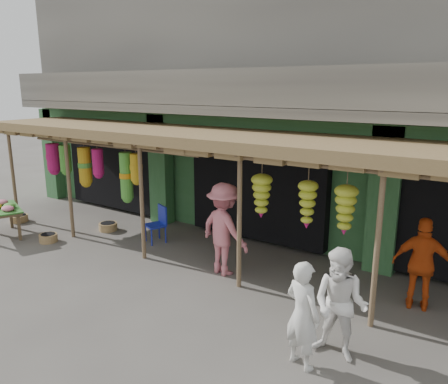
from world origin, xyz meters
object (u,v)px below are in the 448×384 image
Objects in this scene: blue_chair at (158,222)px; person_vendor at (422,264)px; flower_table at (1,209)px; person_front at (302,315)px; person_shopper at (224,229)px; person_right at (340,305)px.

blue_chair is 0.56× the size of person_vendor.
person_front is (8.51, -0.61, 0.06)m from flower_table.
person_front is (4.97, -2.54, 0.26)m from blue_chair.
flower_table is at bearing 13.59° from person_front.
blue_chair is 0.48× the size of person_shopper.
person_front is at bearing 58.39° from person_vendor.
flower_table is 8.54m from person_front.
person_shopper is at bearing 7.81° from blue_chair.
person_shopper is (-2.58, 1.91, 0.18)m from person_front.
person_right reaches higher than person_front.
person_vendor is 3.65m from person_shopper.
person_shopper reaches higher than person_vendor.
blue_chair is 0.56× the size of person_right.
flower_table is 1.09× the size of person_front.
person_vendor is 0.86× the size of person_shopper.
person_right is at bearing 62.49° from person_vendor.
person_shopper is (-3.58, -0.68, 0.13)m from person_vendor.
person_shopper reaches higher than flower_table.
flower_table is 6.08m from person_shopper.
person_shopper reaches higher than person_front.
blue_chair is 2.50m from person_shopper.
flower_table is at bearing 1.27° from person_vendor.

